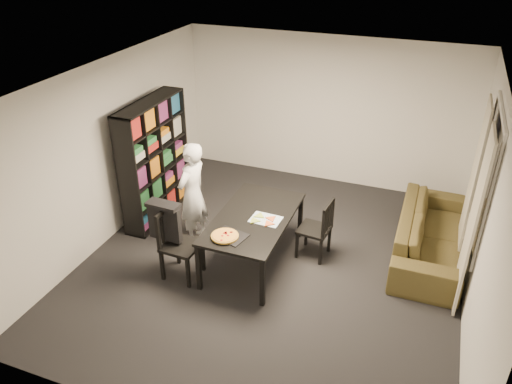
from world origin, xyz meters
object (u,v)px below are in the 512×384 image
at_px(pepperoni_pizza, 225,236).
at_px(chair_right, 320,226).
at_px(baking_tray, 230,236).
at_px(bookshelf, 155,160).
at_px(chair_left, 175,238).
at_px(sofa, 431,234).
at_px(person, 192,194).
at_px(dining_table, 253,221).

bearing_deg(pepperoni_pizza, chair_right, 46.03).
bearing_deg(baking_tray, pepperoni_pizza, -135.63).
height_order(bookshelf, baking_tray, bookshelf).
xyz_separation_m(chair_left, sofa, (3.14, 1.66, -0.23)).
relative_size(person, sofa, 0.69).
relative_size(dining_table, pepperoni_pizza, 4.95).
height_order(dining_table, pepperoni_pizza, pepperoni_pizza).
xyz_separation_m(person, baking_tray, (0.89, -0.71, -0.06)).
height_order(dining_table, sofa, dining_table).
bearing_deg(bookshelf, sofa, 5.28).
height_order(bookshelf, chair_left, bookshelf).
relative_size(chair_left, pepperoni_pizza, 2.82).
distance_m(bookshelf, chair_right, 2.76).
distance_m(bookshelf, sofa, 4.23).
xyz_separation_m(dining_table, person, (-1.00, 0.17, 0.13)).
relative_size(baking_tray, pepperoni_pizza, 1.14).
xyz_separation_m(bookshelf, chair_right, (2.71, -0.23, -0.44)).
xyz_separation_m(dining_table, sofa, (2.28, 1.04, -0.33)).
xyz_separation_m(bookshelf, baking_tray, (1.78, -1.19, -0.22)).
distance_m(person, baking_tray, 1.14).
bearing_deg(pepperoni_pizza, bookshelf, 144.33).
distance_m(pepperoni_pizza, sofa, 2.96).
xyz_separation_m(bookshelf, sofa, (4.17, 0.39, -0.62)).
bearing_deg(chair_right, pepperoni_pizza, -37.86).
bearing_deg(bookshelf, person, -28.54).
distance_m(bookshelf, person, 1.03).
relative_size(bookshelf, chair_right, 2.14).
bearing_deg(pepperoni_pizza, baking_tray, 44.37).
distance_m(dining_table, chair_right, 0.94).
xyz_separation_m(chair_left, chair_right, (1.69, 1.05, -0.06)).
distance_m(chair_right, person, 1.86).
height_order(chair_left, person, person).
bearing_deg(baking_tray, person, 141.55).
xyz_separation_m(person, pepperoni_pizza, (0.84, -0.76, -0.03)).
xyz_separation_m(chair_right, sofa, (1.45, 0.61, -0.18)).
bearing_deg(chair_left, pepperoni_pizza, -84.20).
relative_size(bookshelf, baking_tray, 4.75).
relative_size(baking_tray, sofa, 0.18).
relative_size(bookshelf, pepperoni_pizza, 5.43).
xyz_separation_m(chair_left, baking_tray, (0.76, 0.08, 0.16)).
distance_m(chair_left, baking_tray, 0.78).
relative_size(pepperoni_pizza, sofa, 0.15).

